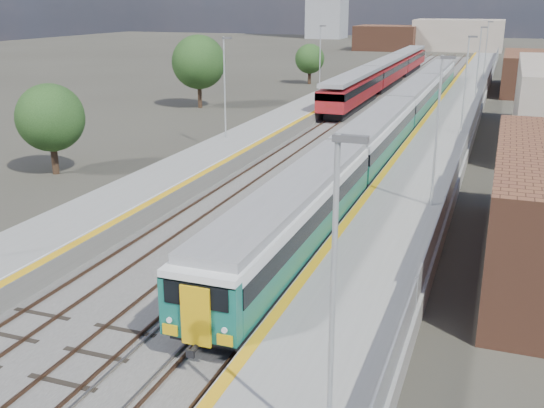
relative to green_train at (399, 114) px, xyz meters
The scene contains 11 objects.
ground 7.60m from the green_train, 101.85° to the left, with size 320.00×320.00×0.00m, color #47443A.
ballast_bed 10.55m from the green_train, 111.23° to the left, with size 10.50×155.00×0.06m, color #565451.
tracks 11.92m from the green_train, 105.55° to the left, with size 8.96×160.00×0.17m.
platform_right 10.47m from the green_train, 68.59° to the left, with size 4.70×155.00×8.52m.
platform_left 14.37m from the green_train, 137.57° to the left, with size 4.30×155.00×8.52m.
buildings 98.12m from the green_train, 101.58° to the left, with size 72.00×185.50×40.00m.
green_train is the anchor object (origin of this frame).
red_train 33.75m from the green_train, 101.97° to the left, with size 2.86×57.97×3.61m.
tree_a 27.36m from the green_train, 135.52° to the right, with size 4.41×4.41×5.98m.
tree_b 24.68m from the green_train, 158.09° to the left, with size 5.67×5.67×7.69m.
tree_c 37.61m from the green_train, 118.09° to the left, with size 4.04×4.04×5.47m.
Camera 1 is at (9.55, -9.84, 10.94)m, focal length 42.00 mm.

